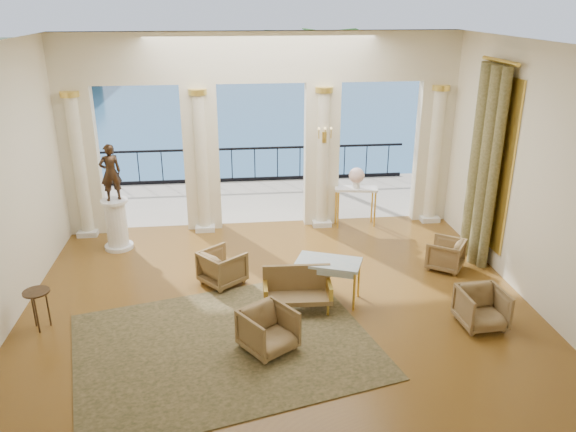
{
  "coord_description": "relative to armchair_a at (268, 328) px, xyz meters",
  "views": [
    {
      "loc": [
        -0.81,
        -8.84,
        5.14
      ],
      "look_at": [
        0.24,
        0.6,
        1.46
      ],
      "focal_mm": 35.0,
      "sensor_mm": 36.0,
      "label": 1
    }
  ],
  "objects": [
    {
      "name": "window_frame",
      "position": [
        4.76,
        2.89,
        1.72
      ],
      "size": [
        0.04,
        1.6,
        3.4
      ],
      "primitive_type": "cube",
      "color": "#E4BC4B",
      "rests_on": "room_walls"
    },
    {
      "name": "armchair_c",
      "position": [
        3.79,
        2.43,
        -0.04
      ],
      "size": [
        0.89,
        0.9,
        0.68
      ],
      "primitive_type": "imported",
      "rotation": [
        0.0,
        0.0,
        -2.19
      ],
      "color": "#42351B",
      "rests_on": "ground"
    },
    {
      "name": "room_walls",
      "position": [
        0.29,
        0.27,
        2.5
      ],
      "size": [
        9.0,
        9.0,
        9.0
      ],
      "color": "white",
      "rests_on": "ground"
    },
    {
      "name": "armchair_a",
      "position": [
        0.0,
        0.0,
        0.0
      ],
      "size": [
        1.0,
        0.99,
        0.76
      ],
      "primitive_type": "imported",
      "rotation": [
        0.0,
        0.0,
        0.59
      ],
      "color": "#42351B",
      "rests_on": "ground"
    },
    {
      "name": "curtain",
      "position": [
        4.57,
        2.89,
        1.64
      ],
      "size": [
        0.33,
        1.4,
        4.09
      ],
      "color": "brown",
      "rests_on": "ground"
    },
    {
      "name": "floor",
      "position": [
        0.29,
        1.39,
        -0.38
      ],
      "size": [
        9.0,
        9.0,
        0.0
      ],
      "primitive_type": "plane",
      "color": "#4B2C10",
      "rests_on": "ground"
    },
    {
      "name": "settee",
      "position": [
        0.6,
        1.17,
        0.01
      ],
      "size": [
        1.21,
        0.56,
        0.79
      ],
      "rotation": [
        0.0,
        0.0,
        -0.04
      ],
      "color": "#42351B",
      "rests_on": "ground"
    },
    {
      "name": "terrace",
      "position": [
        0.29,
        7.19,
        -0.43
      ],
      "size": [
        10.0,
        3.6,
        0.1
      ],
      "primitive_type": "cube",
      "color": "#ACA08F",
      "rests_on": "ground"
    },
    {
      "name": "palm_tree",
      "position": [
        2.29,
        7.99,
        3.71
      ],
      "size": [
        2.0,
        2.0,
        4.5
      ],
      "color": "#4C3823",
      "rests_on": "terrace"
    },
    {
      "name": "balustrade",
      "position": [
        0.29,
        8.79,
        0.03
      ],
      "size": [
        9.0,
        0.06,
        1.03
      ],
      "color": "black",
      "rests_on": "terrace"
    },
    {
      "name": "armchair_d",
      "position": [
        -0.7,
        2.29,
        -0.01
      ],
      "size": [
        0.98,
        0.99,
        0.74
      ],
      "primitive_type": "imported",
      "rotation": [
        0.0,
        0.0,
        2.25
      ],
      "color": "#42351B",
      "rests_on": "ground"
    },
    {
      "name": "rug",
      "position": [
        -0.68,
        0.17,
        -0.37
      ],
      "size": [
        5.28,
        4.55,
        0.02
      ],
      "primitive_type": "cube",
      "rotation": [
        0.0,
        0.0,
        0.24
      ],
      "color": "#2B3118",
      "rests_on": "ground"
    },
    {
      "name": "urn",
      "position": [
        2.49,
        4.94,
        0.85
      ],
      "size": [
        0.37,
        0.37,
        0.49
      ],
      "color": "white",
      "rests_on": "console_table"
    },
    {
      "name": "arcade",
      "position": [
        0.29,
        5.21,
        2.2
      ],
      "size": [
        9.0,
        0.56,
        4.5
      ],
      "color": "beige",
      "rests_on": "ground"
    },
    {
      "name": "pedestal",
      "position": [
        -2.98,
        4.19,
        0.16
      ],
      "size": [
        0.62,
        0.62,
        1.13
      ],
      "color": "silver",
      "rests_on": "ground"
    },
    {
      "name": "console_table",
      "position": [
        2.49,
        4.94,
        0.41
      ],
      "size": [
        1.05,
        0.54,
        0.96
      ],
      "rotation": [
        0.0,
        0.0,
        -0.16
      ],
      "color": "silver",
      "rests_on": "ground"
    },
    {
      "name": "wall_sconce",
      "position": [
        1.69,
        4.89,
        1.85
      ],
      "size": [
        0.3,
        0.11,
        0.33
      ],
      "color": "#E4BC4B",
      "rests_on": "arcade"
    },
    {
      "name": "statue",
      "position": [
        -2.98,
        4.19,
        1.36
      ],
      "size": [
        0.53,
        0.45,
        1.22
      ],
      "primitive_type": "imported",
      "rotation": [
        0.0,
        0.0,
        3.56
      ],
      "color": "#312115",
      "rests_on": "pedestal"
    },
    {
      "name": "armchair_b",
      "position": [
        3.59,
        0.28,
        -0.01
      ],
      "size": [
        0.76,
        0.71,
        0.74
      ],
      "primitive_type": "imported",
      "rotation": [
        0.0,
        0.0,
        0.06
      ],
      "color": "#42351B",
      "rests_on": "ground"
    },
    {
      "name": "game_table",
      "position": [
        1.2,
        1.45,
        0.32
      ],
      "size": [
        1.28,
        1.0,
        0.78
      ],
      "rotation": [
        0.0,
        0.0,
        -0.38
      ],
      "color": "#A1BDCA",
      "rests_on": "ground"
    },
    {
      "name": "side_table",
      "position": [
        -3.71,
        1.02,
        0.22
      ],
      "size": [
        0.43,
        0.43,
        0.7
      ],
      "color": "black",
      "rests_on": "ground"
    },
    {
      "name": "sea",
      "position": [
        0.29,
        61.39,
        -6.38
      ],
      "size": [
        160.0,
        160.0,
        0.0
      ],
      "primitive_type": "plane",
      "color": "#2E6194",
      "rests_on": "ground"
    }
  ]
}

